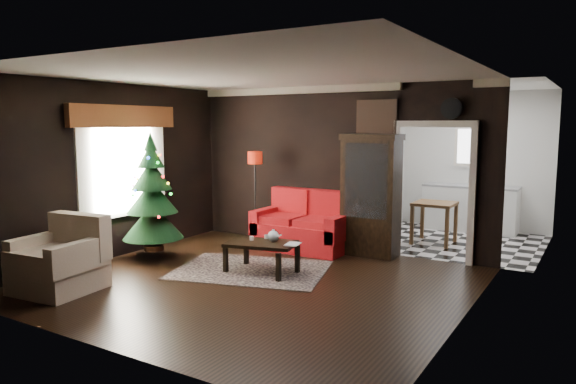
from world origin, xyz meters
The scene contains 26 objects.
floor centered at (0.00, 0.00, 0.00)m, with size 5.50×5.50×0.00m, color black.
ceiling centered at (0.00, 0.00, 2.80)m, with size 5.50×5.50×0.00m, color white.
wall_back centered at (0.00, 2.50, 1.40)m, with size 5.50×5.50×0.00m, color black.
wall_front centered at (0.00, -2.50, 1.40)m, with size 5.50×5.50×0.00m, color black.
wall_left centered at (-2.75, 0.00, 1.40)m, with size 5.50×5.50×0.00m, color black.
wall_right centered at (2.75, 0.00, 1.40)m, with size 5.50×5.50×0.00m, color black.
doorway centered at (1.70, 2.50, 1.05)m, with size 1.10×0.10×2.10m, color silver, non-canonical shape.
left_window centered at (-2.71, 0.20, 1.45)m, with size 0.05×1.60×1.40m, color white.
valance centered at (-2.63, 0.20, 2.27)m, with size 0.12×2.10×0.35m, color brown.
kitchen_floor centered at (1.70, 4.00, 0.00)m, with size 3.00×3.00×0.00m, color silver.
kitchen_window centered at (1.70, 5.45, 1.70)m, with size 0.70×0.06×0.70m, color white.
rug centered at (-0.39, 0.50, 0.01)m, with size 2.18×1.58×0.01m, color #593947.
loveseat centered at (-0.40, 2.05, 0.50)m, with size 1.70×0.90×1.00m, color maroon, non-canonical shape.
curio_cabinet centered at (0.75, 2.27, 0.95)m, with size 0.90×0.45×1.90m, color black, non-canonical shape.
floor_lamp centered at (-1.36, 2.01, 0.83)m, with size 0.28×0.28×1.67m, color black, non-canonical shape.
christmas_tree centered at (-2.16, 0.29, 1.05)m, with size 0.96×0.96×1.84m, color black, non-canonical shape.
armchair centered at (-1.97, -1.58, 0.46)m, with size 0.97×0.97×1.00m, color tan, non-canonical shape.
coffee_table centered at (-0.19, 0.47, 0.23)m, with size 0.99×0.59×0.44m, color black, non-canonical shape.
teapot centered at (-0.05, 0.57, 0.54)m, with size 0.19×0.19×0.18m, color silver, non-canonical shape.
cup_a centered at (-0.26, 0.70, 0.48)m, with size 0.07×0.07×0.06m, color silver.
cup_b centered at (-0.38, 0.50, 0.48)m, with size 0.07×0.07×0.06m, color white.
book centered at (0.20, 0.52, 0.58)m, with size 0.19×0.02×0.26m, color #84695C.
wall_clock centered at (1.95, 2.45, 2.38)m, with size 0.32×0.32×0.06m, color white.
painting centered at (0.75, 2.46, 2.25)m, with size 0.62×0.05×0.52m, color #A97048.
kitchen_counter centered at (1.70, 5.20, 0.45)m, with size 1.80×0.60×0.90m, color white.
kitchen_table centered at (1.40, 3.70, 0.38)m, with size 0.70×0.70×0.75m, color brown, non-canonical shape.
Camera 1 is at (4.01, -5.74, 2.14)m, focal length 33.02 mm.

